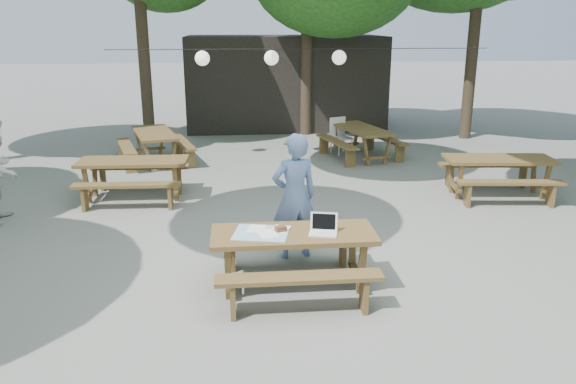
{
  "coord_description": "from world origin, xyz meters",
  "views": [
    {
      "loc": [
        -1.08,
        -7.41,
        3.2
      ],
      "look_at": [
        -0.41,
        -0.35,
        1.05
      ],
      "focal_mm": 35.0,
      "sensor_mm": 36.0,
      "label": 1
    }
  ],
  "objects_px": {
    "picnic_table_nw": "(134,179)",
    "main_picnic_table": "(293,260)",
    "woman": "(294,197)",
    "plastic_chair": "(341,143)"
  },
  "relations": [
    {
      "from": "woman",
      "to": "plastic_chair",
      "type": "relative_size",
      "value": 1.98
    },
    {
      "from": "picnic_table_nw",
      "to": "main_picnic_table",
      "type": "bearing_deg",
      "value": -55.34
    },
    {
      "from": "woman",
      "to": "plastic_chair",
      "type": "height_order",
      "value": "woman"
    },
    {
      "from": "woman",
      "to": "plastic_chair",
      "type": "distance_m",
      "value": 6.69
    },
    {
      "from": "main_picnic_table",
      "to": "picnic_table_nw",
      "type": "distance_m",
      "value": 4.76
    },
    {
      "from": "picnic_table_nw",
      "to": "woman",
      "type": "relative_size",
      "value": 1.14
    },
    {
      "from": "plastic_chair",
      "to": "woman",
      "type": "bearing_deg",
      "value": -128.23
    },
    {
      "from": "picnic_table_nw",
      "to": "plastic_chair",
      "type": "xyz_separation_m",
      "value": [
        4.57,
        3.4,
        -0.13
      ]
    },
    {
      "from": "picnic_table_nw",
      "to": "plastic_chair",
      "type": "relative_size",
      "value": 2.25
    },
    {
      "from": "main_picnic_table",
      "to": "woman",
      "type": "height_order",
      "value": "woman"
    }
  ]
}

